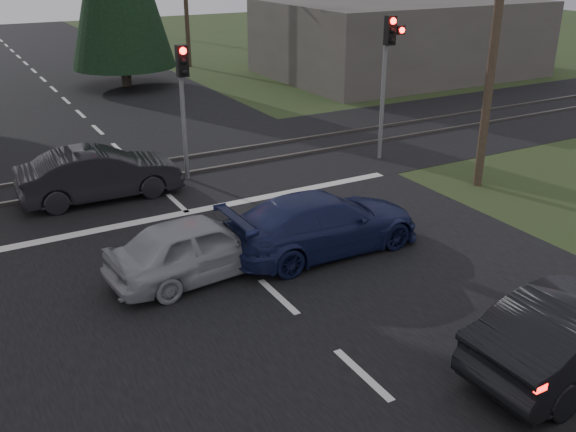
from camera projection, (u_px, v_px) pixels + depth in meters
ground at (363, 375)px, 10.83m from camera, size 120.00×120.00×0.00m
road at (165, 192)px, 18.87m from camera, size 14.00×100.00×0.01m
rail_corridor at (144, 173)px, 20.48m from camera, size 120.00×8.00×0.01m
stop_line at (187, 212)px, 17.42m from camera, size 13.00×0.35×0.00m
rail_near at (152, 179)px, 19.82m from camera, size 120.00×0.12×0.10m
rail_far at (137, 165)px, 21.11m from camera, size 120.00×0.12×0.10m
traffic_signal_right at (388, 60)px, 20.56m from camera, size 0.68×0.48×4.70m
traffic_signal_center at (183, 90)px, 18.78m from camera, size 0.32×0.48×4.10m
utility_pole_near at (497, 24)px, 17.65m from camera, size 1.80×0.26×9.00m
building_right at (399, 37)px, 35.85m from camera, size 14.00×10.00×4.00m
silver_car at (200, 247)px, 13.84m from camera, size 4.21×2.03×1.39m
blue_sedan at (323, 223)px, 15.01m from camera, size 4.85×2.01×1.40m
dark_car_far at (100, 174)px, 18.14m from camera, size 4.51×1.67×1.47m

